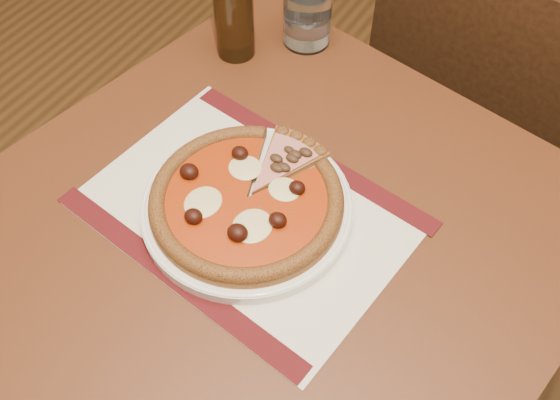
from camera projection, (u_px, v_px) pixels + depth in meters
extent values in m
cube|color=#5D2B16|center=(273.00, 230.00, 0.90)|extent=(0.93, 0.93, 0.04)
cylinder|color=#5D2B16|center=(14.00, 354.00, 1.18)|extent=(0.05, 0.05, 0.71)
cylinder|color=#5D2B16|center=(265.00, 148.00, 1.49)|extent=(0.05, 0.05, 0.71)
cylinder|color=#5D2B16|center=(529.00, 328.00, 1.21)|extent=(0.05, 0.05, 0.71)
cube|color=black|center=(484.00, 112.00, 1.46)|extent=(0.48, 0.48, 0.04)
cylinder|color=black|center=(556.00, 167.00, 1.65)|extent=(0.04, 0.04, 0.41)
cylinder|color=black|center=(437.00, 106.00, 1.79)|extent=(0.04, 0.04, 0.41)
cylinder|color=black|center=(491.00, 257.00, 1.48)|extent=(0.04, 0.04, 0.41)
cylinder|color=black|center=(366.00, 182.00, 1.62)|extent=(0.04, 0.04, 0.41)
cube|color=black|center=(469.00, 77.00, 1.17)|extent=(0.42, 0.10, 0.44)
cube|color=beige|center=(247.00, 212.00, 0.89)|extent=(0.48, 0.37, 0.00)
cylinder|color=white|center=(247.00, 208.00, 0.88)|extent=(0.30, 0.30, 0.02)
cylinder|color=#945B23|center=(247.00, 201.00, 0.87)|extent=(0.27, 0.27, 0.01)
torus|color=#955320|center=(246.00, 199.00, 0.86)|extent=(0.27, 0.27, 0.02)
cylinder|color=#9F2E07|center=(246.00, 198.00, 0.86)|extent=(0.23, 0.23, 0.00)
ellipsoid|color=beige|center=(245.00, 169.00, 0.89)|extent=(0.05, 0.04, 0.01)
ellipsoid|color=beige|center=(188.00, 202.00, 0.85)|extent=(0.05, 0.04, 0.01)
ellipsoid|color=beige|center=(252.00, 226.00, 0.83)|extent=(0.05, 0.04, 0.01)
ellipsoid|color=beige|center=(302.00, 184.00, 0.87)|extent=(0.05, 0.04, 0.01)
ellipsoid|color=black|center=(241.00, 158.00, 0.89)|extent=(0.03, 0.02, 0.02)
ellipsoid|color=black|center=(190.00, 168.00, 0.87)|extent=(0.03, 0.02, 0.02)
ellipsoid|color=black|center=(205.00, 207.00, 0.83)|extent=(0.03, 0.02, 0.02)
ellipsoid|color=black|center=(233.00, 246.00, 0.80)|extent=(0.03, 0.02, 0.02)
ellipsoid|color=black|center=(277.00, 216.00, 0.83)|extent=(0.03, 0.02, 0.02)
ellipsoid|color=black|center=(310.00, 182.00, 0.86)|extent=(0.03, 0.02, 0.02)
ellipsoid|color=#3D2316|center=(278.00, 172.00, 0.88)|extent=(0.02, 0.01, 0.01)
ellipsoid|color=#3D2316|center=(296.00, 156.00, 0.90)|extent=(0.02, 0.01, 0.01)
ellipsoid|color=#3D2316|center=(274.00, 169.00, 0.89)|extent=(0.02, 0.01, 0.01)
ellipsoid|color=#3D2316|center=(288.00, 151.00, 0.91)|extent=(0.02, 0.01, 0.01)
ellipsoid|color=#3D2316|center=(270.00, 167.00, 0.89)|extent=(0.02, 0.01, 0.01)
ellipsoid|color=#3D2316|center=(280.00, 147.00, 0.91)|extent=(0.02, 0.01, 0.01)
ellipsoid|color=#3D2316|center=(265.00, 165.00, 0.89)|extent=(0.02, 0.01, 0.01)
cylinder|color=white|center=(307.00, 16.00, 1.08)|extent=(0.10, 0.10, 0.10)
cylinder|color=#34200D|center=(234.00, 15.00, 1.04)|extent=(0.07, 0.07, 0.16)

